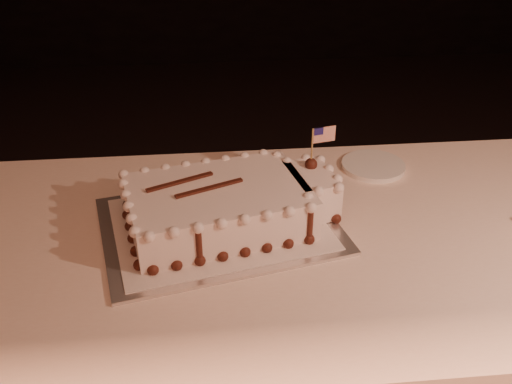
{
  "coord_description": "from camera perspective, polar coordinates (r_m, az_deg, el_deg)",
  "views": [
    {
      "loc": [
        -0.22,
        -0.37,
        1.46
      ],
      "look_at": [
        -0.12,
        0.65,
        0.83
      ],
      "focal_mm": 40.0,
      "sensor_mm": 36.0,
      "label": 1
    }
  ],
  "objects": [
    {
      "name": "banquet_table",
      "position": [
        1.47,
        5.08,
        -16.19
      ],
      "size": [
        2.4,
        0.8,
        0.75
      ],
      "primitive_type": "cube",
      "color": "#FFDDC5",
      "rests_on": "ground"
    },
    {
      "name": "cake_board",
      "position": [
        1.24,
        -3.7,
        -3.36
      ],
      "size": [
        0.56,
        0.47,
        0.01
      ],
      "primitive_type": "cube",
      "rotation": [
        0.0,
        0.0,
        0.22
      ],
      "color": "silver",
      "rests_on": "banquet_table"
    },
    {
      "name": "sheet_cake",
      "position": [
        1.21,
        -2.59,
        -1.19
      ],
      "size": [
        0.48,
        0.33,
        0.18
      ],
      "color": "white",
      "rests_on": "doily"
    },
    {
      "name": "side_plate",
      "position": [
        1.49,
        11.64,
        2.58
      ],
      "size": [
        0.16,
        0.16,
        0.01
      ],
      "primitive_type": "cylinder",
      "color": "white",
      "rests_on": "banquet_table"
    },
    {
      "name": "doily",
      "position": [
        1.23,
        -3.71,
        -3.17
      ],
      "size": [
        0.5,
        0.42,
        0.0
      ],
      "primitive_type": "cube",
      "rotation": [
        0.0,
        0.0,
        0.22
      ],
      "color": "silver",
      "rests_on": "cake_board"
    }
  ]
}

